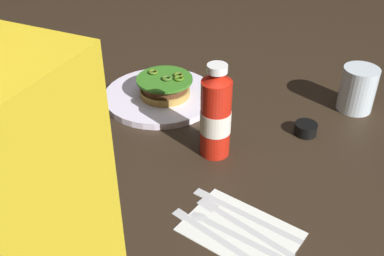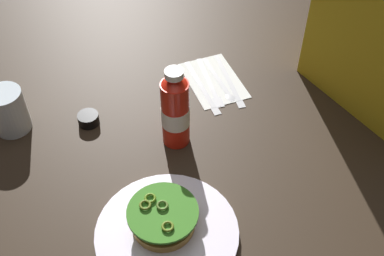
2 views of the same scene
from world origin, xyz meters
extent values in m
plane|color=black|center=(0.00, 0.00, 0.00)|extent=(3.00, 3.00, 0.00)
cylinder|color=white|center=(0.17, -0.06, 0.01)|extent=(0.27, 0.27, 0.02)
cylinder|color=#B28940|center=(0.15, -0.06, 0.02)|extent=(0.12, 0.12, 0.02)
cylinder|color=#512D19|center=(0.15, -0.06, 0.04)|extent=(0.11, 0.11, 0.02)
cylinder|color=red|center=(0.15, -0.06, 0.05)|extent=(0.10, 0.10, 0.01)
cylinder|color=#34741F|center=(0.15, -0.06, 0.06)|extent=(0.13, 0.13, 0.01)
torus|color=#476822|center=(0.14, -0.05, 0.07)|extent=(0.02, 0.02, 0.01)
torus|color=#566B1B|center=(0.19, -0.07, 0.07)|extent=(0.02, 0.02, 0.01)
torus|color=#4E7316|center=(0.12, -0.06, 0.07)|extent=(0.02, 0.02, 0.01)
torus|color=#53661C|center=(0.13, -0.08, 0.07)|extent=(0.02, 0.02, 0.01)
cylinder|color=red|center=(-0.03, 0.09, 0.08)|extent=(0.06, 0.06, 0.17)
cone|color=red|center=(-0.03, 0.09, 0.18)|extent=(0.05, 0.05, 0.02)
cylinder|color=white|center=(-0.03, 0.09, 0.19)|extent=(0.04, 0.04, 0.01)
cylinder|color=white|center=(-0.03, 0.09, 0.08)|extent=(0.06, 0.06, 0.05)
cylinder|color=silver|center=(-0.27, -0.21, 0.05)|extent=(0.08, 0.08, 0.11)
cylinder|color=black|center=(-0.19, -0.06, 0.01)|extent=(0.05, 0.05, 0.03)
cube|color=white|center=(-0.16, 0.27, 0.00)|extent=(0.21, 0.16, 0.00)
cube|color=silver|center=(-0.16, 0.24, 0.00)|extent=(0.19, 0.05, 0.00)
cube|color=silver|center=(-0.09, 0.22, 0.00)|extent=(0.08, 0.03, 0.00)
cube|color=silver|center=(-0.16, 0.26, 0.00)|extent=(0.19, 0.07, 0.00)
cube|color=silver|center=(-0.08, 0.24, 0.00)|extent=(0.04, 0.03, 0.00)
cube|color=silver|center=(-0.15, 0.29, 0.00)|extent=(0.18, 0.05, 0.00)
ellipsoid|color=silver|center=(-0.08, 0.27, 0.00)|extent=(0.04, 0.03, 0.00)
cube|color=silver|center=(-0.15, 0.31, 0.00)|extent=(0.18, 0.07, 0.00)
cube|color=silver|center=(-0.07, 0.29, 0.00)|extent=(0.08, 0.04, 0.00)
camera|label=1|loc=(-0.30, 0.79, 0.57)|focal=42.70mm
camera|label=2|loc=(0.61, -0.29, 0.81)|focal=45.53mm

